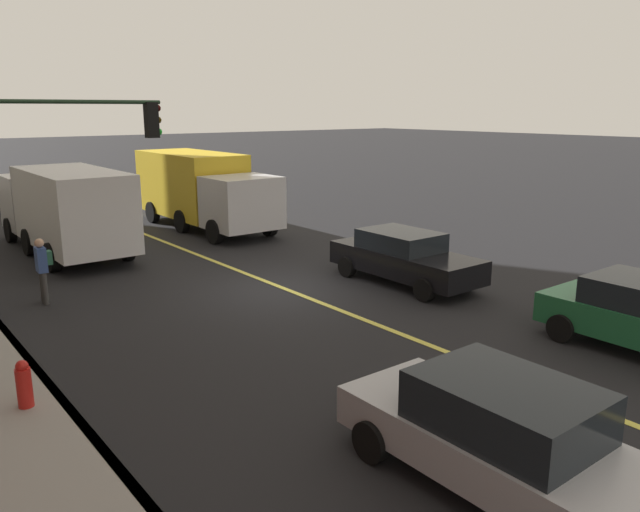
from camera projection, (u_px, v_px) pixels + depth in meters
The scene contains 10 objects.
ground at pixel (283, 288), 17.00m from camera, with size 200.00×200.00×0.00m, color black.
curb_edge at pixel (12, 342), 12.88m from camera, with size 80.00×0.16×0.15m, color slate.
lane_stripe_center at pixel (283, 288), 17.00m from camera, with size 80.00×0.16×0.01m, color #D8CC4C.
car_silver at pixel (499, 434), 7.89m from camera, with size 4.33×1.91×1.51m.
car_black at pixel (404, 257), 17.37m from camera, with size 4.60×1.88×1.47m.
truck_white at pixel (64, 207), 20.87m from camera, with size 7.88×2.58×2.88m.
truck_yellow at pixel (202, 188), 25.32m from camera, with size 8.04×2.64×3.02m.
pedestrian_with_backpack at pixel (43, 266), 15.46m from camera, with size 0.41×0.37×1.68m.
traffic_light_mast at pixel (50, 158), 14.63m from camera, with size 0.28×4.91×5.26m.
fire_hydrant at pixel (24, 388), 9.87m from camera, with size 0.24×0.24×0.94m.
Camera 1 is at (-13.48, 9.26, 4.81)m, focal length 34.78 mm.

